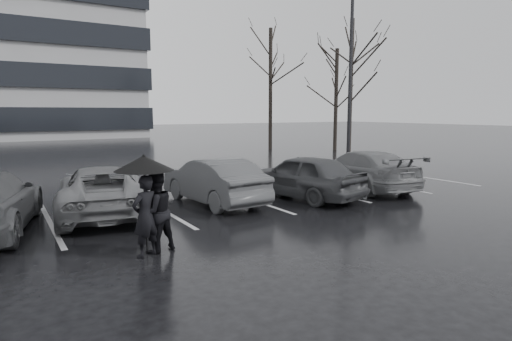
{
  "coord_description": "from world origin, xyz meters",
  "views": [
    {
      "loc": [
        -6.02,
        -8.81,
        2.68
      ],
      "look_at": [
        -0.01,
        1.0,
        1.1
      ],
      "focal_mm": 30.0,
      "sensor_mm": 36.0,
      "label": 1
    }
  ],
  "objects_px": {
    "car_west_b": "(103,190)",
    "pedestrian_left": "(145,216)",
    "lamp_post": "(350,76)",
    "tree_east": "(350,89)",
    "pedestrian_right": "(155,212)",
    "tree_ne": "(336,100)",
    "car_west_a": "(214,181)",
    "car_east": "(362,170)",
    "car_main": "(303,176)",
    "tree_north": "(270,90)"
  },
  "relations": [
    {
      "from": "tree_north",
      "to": "car_east",
      "type": "bearing_deg",
      "value": -112.07
    },
    {
      "from": "car_east",
      "to": "pedestrian_left",
      "type": "bearing_deg",
      "value": 27.67
    },
    {
      "from": "car_east",
      "to": "pedestrian_left",
      "type": "height_order",
      "value": "pedestrian_left"
    },
    {
      "from": "car_west_a",
      "to": "car_east",
      "type": "height_order",
      "value": "car_east"
    },
    {
      "from": "pedestrian_right",
      "to": "car_west_a",
      "type": "bearing_deg",
      "value": -145.24
    },
    {
      "from": "pedestrian_left",
      "to": "lamp_post",
      "type": "height_order",
      "value": "lamp_post"
    },
    {
      "from": "car_west_b",
      "to": "pedestrian_right",
      "type": "bearing_deg",
      "value": 103.13
    },
    {
      "from": "lamp_post",
      "to": "tree_ne",
      "type": "relative_size",
      "value": 1.43
    },
    {
      "from": "lamp_post",
      "to": "tree_ne",
      "type": "height_order",
      "value": "lamp_post"
    },
    {
      "from": "car_west_a",
      "to": "car_east",
      "type": "bearing_deg",
      "value": 169.51
    },
    {
      "from": "pedestrian_right",
      "to": "pedestrian_left",
      "type": "bearing_deg",
      "value": 19.69
    },
    {
      "from": "car_west_a",
      "to": "tree_north",
      "type": "bearing_deg",
      "value": -133.13
    },
    {
      "from": "car_main",
      "to": "tree_east",
      "type": "distance_m",
      "value": 13.36
    },
    {
      "from": "car_east",
      "to": "tree_north",
      "type": "xyz_separation_m",
      "value": [
        6.13,
        15.12,
        3.57
      ]
    },
    {
      "from": "lamp_post",
      "to": "pedestrian_right",
      "type": "bearing_deg",
      "value": -146.22
    },
    {
      "from": "lamp_post",
      "to": "tree_east",
      "type": "distance_m",
      "value": 2.58
    },
    {
      "from": "car_main",
      "to": "car_west_a",
      "type": "distance_m",
      "value": 2.81
    },
    {
      "from": "car_west_b",
      "to": "car_east",
      "type": "bearing_deg",
      "value": -175.54
    },
    {
      "from": "car_main",
      "to": "car_west_a",
      "type": "bearing_deg",
      "value": -27.67
    },
    {
      "from": "car_east",
      "to": "car_west_a",
      "type": "bearing_deg",
      "value": 2.35
    },
    {
      "from": "car_west_b",
      "to": "tree_north",
      "type": "xyz_separation_m",
      "value": [
        14.69,
        14.32,
        3.61
      ]
    },
    {
      "from": "lamp_post",
      "to": "tree_east",
      "type": "xyz_separation_m",
      "value": [
        1.76,
        1.8,
        -0.57
      ]
    },
    {
      "from": "pedestrian_left",
      "to": "tree_ne",
      "type": "relative_size",
      "value": 0.22
    },
    {
      "from": "pedestrian_left",
      "to": "car_west_a",
      "type": "bearing_deg",
      "value": -154.44
    },
    {
      "from": "car_main",
      "to": "tree_east",
      "type": "relative_size",
      "value": 0.51
    },
    {
      "from": "car_main",
      "to": "lamp_post",
      "type": "distance_m",
      "value": 11.14
    },
    {
      "from": "car_main",
      "to": "lamp_post",
      "type": "bearing_deg",
      "value": -152.79
    },
    {
      "from": "car_main",
      "to": "tree_north",
      "type": "relative_size",
      "value": 0.48
    },
    {
      "from": "car_east",
      "to": "car_main",
      "type": "bearing_deg",
      "value": 12.7
    },
    {
      "from": "car_west_b",
      "to": "tree_ne",
      "type": "height_order",
      "value": "tree_ne"
    },
    {
      "from": "car_west_a",
      "to": "lamp_post",
      "type": "xyz_separation_m",
      "value": [
        10.84,
        5.76,
        3.9
      ]
    },
    {
      "from": "lamp_post",
      "to": "car_east",
      "type": "bearing_deg",
      "value": -130.37
    },
    {
      "from": "car_west_a",
      "to": "car_east",
      "type": "xyz_separation_m",
      "value": [
        5.46,
        -0.56,
        0.01
      ]
    },
    {
      "from": "car_east",
      "to": "tree_ne",
      "type": "height_order",
      "value": "tree_ne"
    },
    {
      "from": "car_west_a",
      "to": "tree_east",
      "type": "xyz_separation_m",
      "value": [
        12.59,
        7.56,
        3.33
      ]
    },
    {
      "from": "car_west_b",
      "to": "car_east",
      "type": "distance_m",
      "value": 8.6
    },
    {
      "from": "car_main",
      "to": "pedestrian_left",
      "type": "height_order",
      "value": "pedestrian_left"
    },
    {
      "from": "pedestrian_left",
      "to": "pedestrian_right",
      "type": "bearing_deg",
      "value": -168.55
    },
    {
      "from": "car_east",
      "to": "tree_ne",
      "type": "bearing_deg",
      "value": -120.23
    },
    {
      "from": "pedestrian_left",
      "to": "pedestrian_right",
      "type": "xyz_separation_m",
      "value": [
        0.25,
        0.17,
        0.02
      ]
    },
    {
      "from": "tree_east",
      "to": "tree_ne",
      "type": "relative_size",
      "value": 1.14
    },
    {
      "from": "car_west_b",
      "to": "tree_ne",
      "type": "distance_m",
      "value": 21.62
    },
    {
      "from": "pedestrian_left",
      "to": "tree_ne",
      "type": "distance_m",
      "value": 23.87
    },
    {
      "from": "tree_ne",
      "to": "tree_north",
      "type": "height_order",
      "value": "tree_north"
    },
    {
      "from": "tree_ne",
      "to": "car_east",
      "type": "bearing_deg",
      "value": -128.46
    },
    {
      "from": "car_west_b",
      "to": "pedestrian_left",
      "type": "relative_size",
      "value": 3.02
    },
    {
      "from": "car_main",
      "to": "lamp_post",
      "type": "relative_size",
      "value": 0.41
    },
    {
      "from": "car_east",
      "to": "tree_east",
      "type": "distance_m",
      "value": 11.31
    },
    {
      "from": "pedestrian_right",
      "to": "lamp_post",
      "type": "xyz_separation_m",
      "value": [
        13.73,
        9.18,
        3.79
      ]
    },
    {
      "from": "tree_north",
      "to": "lamp_post",
      "type": "bearing_deg",
      "value": -94.92
    }
  ]
}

